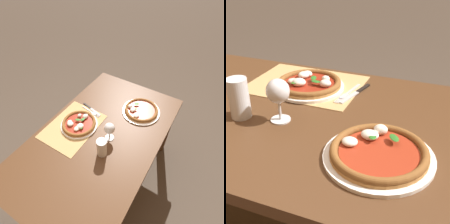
# 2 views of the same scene
# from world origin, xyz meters

# --- Properties ---
(ground_plane) EXTENTS (24.00, 24.00, 0.00)m
(ground_plane) POSITION_xyz_m (0.00, 0.00, 0.00)
(ground_plane) COLOR #473D33
(dining_table) EXTENTS (1.46, 0.88, 0.74)m
(dining_table) POSITION_xyz_m (0.00, 0.00, 0.64)
(dining_table) COLOR #4C301C
(dining_table) RESTS_ON ground
(paper_placemat) EXTENTS (0.48, 0.36, 0.00)m
(paper_placemat) POSITION_xyz_m (0.03, -0.23, 0.74)
(paper_placemat) COLOR tan
(paper_placemat) RESTS_ON dining_table
(pizza_near) EXTENTS (0.30, 0.30, 0.05)m
(pizza_near) POSITION_xyz_m (0.01, -0.19, 0.76)
(pizza_near) COLOR white
(pizza_near) RESTS_ON paper_placemat
(pizza_far) EXTENTS (0.32, 0.32, 0.05)m
(pizza_far) POSITION_xyz_m (-0.40, 0.17, 0.76)
(pizza_far) COLOR white
(pizza_far) RESTS_ON dining_table
(wine_glass) EXTENTS (0.08, 0.08, 0.16)m
(wine_glass) POSITION_xyz_m (-0.02, 0.08, 0.85)
(wine_glass) COLOR silver
(wine_glass) RESTS_ON dining_table
(pint_glass) EXTENTS (0.07, 0.07, 0.15)m
(pint_glass) POSITION_xyz_m (0.12, 0.11, 0.81)
(pint_glass) COLOR silver
(pint_glass) RESTS_ON dining_table
(fork) EXTENTS (0.05, 0.20, 0.00)m
(fork) POSITION_xyz_m (-0.17, -0.20, 0.75)
(fork) COLOR #B7B7BC
(fork) RESTS_ON paper_placemat
(knife) EXTENTS (0.07, 0.21, 0.01)m
(knife) POSITION_xyz_m (-0.20, -0.21, 0.75)
(knife) COLOR black
(knife) RESTS_ON paper_placemat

